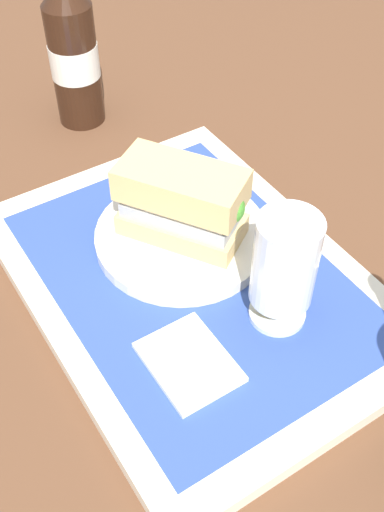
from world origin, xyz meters
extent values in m
plane|color=brown|center=(0.00, 0.00, 0.00)|extent=(3.00, 3.00, 0.00)
cube|color=beige|center=(0.00, 0.00, 0.01)|extent=(0.44, 0.32, 0.02)
cube|color=#2D4793|center=(0.00, 0.00, 0.02)|extent=(0.38, 0.27, 0.00)
cylinder|color=silver|center=(-0.05, 0.02, 0.03)|extent=(0.19, 0.19, 0.01)
cube|color=tan|center=(-0.05, 0.02, 0.05)|extent=(0.14, 0.12, 0.02)
cube|color=#9EA3A8|center=(-0.05, 0.02, 0.07)|extent=(0.13, 0.11, 0.02)
cube|color=silver|center=(-0.05, 0.02, 0.08)|extent=(0.12, 0.10, 0.01)
sphere|color=#47932D|center=(-0.01, 0.05, 0.09)|extent=(0.04, 0.04, 0.04)
cube|color=tan|center=(-0.05, 0.02, 0.10)|extent=(0.14, 0.12, 0.04)
cylinder|color=silver|center=(0.09, 0.04, 0.02)|extent=(0.06, 0.06, 0.01)
cylinder|color=silver|center=(0.09, 0.04, 0.04)|extent=(0.01, 0.01, 0.02)
cylinder|color=silver|center=(0.09, 0.04, 0.10)|extent=(0.06, 0.06, 0.09)
cylinder|color=gold|center=(0.09, 0.04, 0.08)|extent=(0.06, 0.06, 0.06)
cylinder|color=white|center=(0.09, 0.04, 0.12)|extent=(0.05, 0.05, 0.01)
cube|color=white|center=(0.09, -0.06, 0.02)|extent=(0.09, 0.07, 0.01)
cylinder|color=black|center=(-0.35, 0.04, 0.08)|extent=(0.06, 0.06, 0.17)
cylinder|color=silver|center=(-0.35, 0.04, 0.09)|extent=(0.07, 0.07, 0.05)
camera|label=1|loc=(0.37, -0.24, 0.51)|focal=43.87mm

